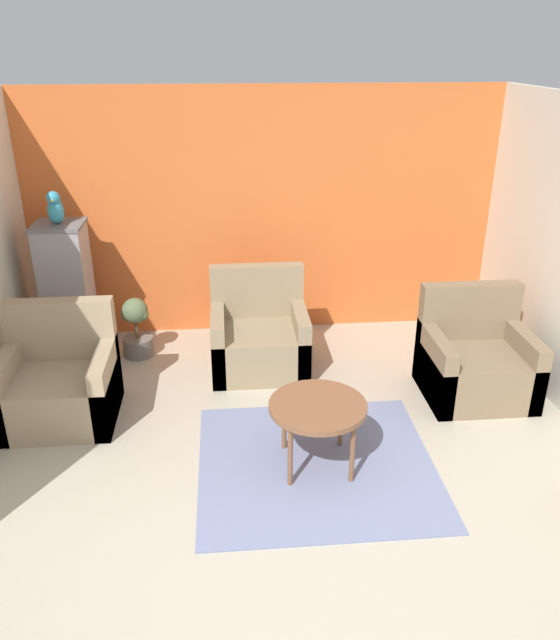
# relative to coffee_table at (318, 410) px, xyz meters

# --- Properties ---
(ground_plane) EXTENTS (20.00, 20.00, 0.00)m
(ground_plane) POSITION_rel_coffee_table_xyz_m (-0.20, -1.06, -0.46)
(ground_plane) COLOR #B2A893
(ground_plane) RESTS_ON ground
(wall_back_accent) EXTENTS (4.72, 0.06, 2.43)m
(wall_back_accent) POSITION_rel_coffee_table_xyz_m (-0.20, 2.43, 0.75)
(wall_back_accent) COLOR orange
(wall_back_accent) RESTS_ON ground_plane
(area_rug) EXTENTS (1.68, 1.57, 0.01)m
(area_rug) POSITION_rel_coffee_table_xyz_m (-0.00, -0.00, -0.46)
(area_rug) COLOR slate
(area_rug) RESTS_ON ground_plane
(coffee_table) EXTENTS (0.68, 0.68, 0.51)m
(coffee_table) POSITION_rel_coffee_table_xyz_m (0.00, 0.00, 0.00)
(coffee_table) COLOR brown
(coffee_table) RESTS_ON ground_plane
(armchair_left) EXTENTS (0.86, 0.76, 0.91)m
(armchair_left) POSITION_rel_coffee_table_xyz_m (-1.95, 0.82, -0.17)
(armchair_left) COLOR #9E896B
(armchair_left) RESTS_ON ground_plane
(armchair_right) EXTENTS (0.86, 0.76, 0.91)m
(armchair_right) POSITION_rel_coffee_table_xyz_m (1.48, 0.88, -0.17)
(armchair_right) COLOR #7A664C
(armchair_right) RESTS_ON ground_plane
(armchair_middle) EXTENTS (0.86, 0.76, 0.91)m
(armchair_middle) POSITION_rel_coffee_table_xyz_m (-0.32, 1.51, -0.17)
(armchair_middle) COLOR #8E7A5B
(armchair_middle) RESTS_ON ground_plane
(birdcage) EXTENTS (0.47, 0.47, 1.30)m
(birdcage) POSITION_rel_coffee_table_xyz_m (-2.07, 1.93, 0.18)
(birdcage) COLOR slate
(birdcage) RESTS_ON ground_plane
(parrot) EXTENTS (0.14, 0.25, 0.30)m
(parrot) POSITION_rel_coffee_table_xyz_m (-2.07, 1.94, 0.98)
(parrot) COLOR teal
(parrot) RESTS_ON birdcage
(potted_plant) EXTENTS (0.29, 0.29, 0.59)m
(potted_plant) POSITION_rel_coffee_table_xyz_m (-1.47, 1.87, -0.17)
(potted_plant) COLOR #66605B
(potted_plant) RESTS_ON ground_plane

